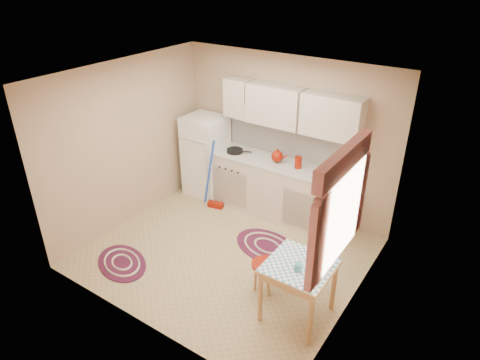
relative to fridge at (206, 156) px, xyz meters
The scene contains 14 objects.
room_shell 2.00m from the fridge, 34.33° to the right, with size 3.64×3.60×2.52m.
fridge is the anchor object (origin of this frame).
broom 0.57m from the fridge, 38.19° to the right, with size 0.28×0.12×1.20m, color blue, non-canonical shape.
base_cabinets 1.32m from the fridge, ahead, with size 2.25×0.60×0.88m, color beige.
countertop 1.31m from the fridge, ahead, with size 2.27×0.62×0.04m, color #B9B8B0.
frying_pan 0.65m from the fridge, ahead, with size 0.26×0.26×0.05m, color black.
red_kettle 1.40m from the fridge, ahead, with size 0.20×0.18×0.20m, color maroon, non-canonical shape.
red_canister 1.74m from the fridge, ahead, with size 0.10×0.10×0.16m, color maroon.
table 3.22m from the fridge, 33.26° to the right, with size 0.72×0.72×0.72m, color #E1AB70.
stool 2.73m from the fridge, 36.87° to the right, with size 0.32×0.32×0.42m, color maroon.
coffee_pot 3.28m from the fridge, 29.98° to the right, with size 0.15×0.13×0.29m, color teal, non-canonical shape.
mug 3.28m from the fridge, 34.43° to the right, with size 0.08×0.08×0.10m, color teal.
rug_center 2.04m from the fridge, 25.18° to the right, with size 1.06×0.70×0.02m, color maroon, non-canonical shape.
rug_left 2.37m from the fridge, 83.28° to the right, with size 0.89×0.60×0.02m, color maroon, non-canonical shape.
Camera 1 is at (2.88, -3.96, 3.73)m, focal length 32.00 mm.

